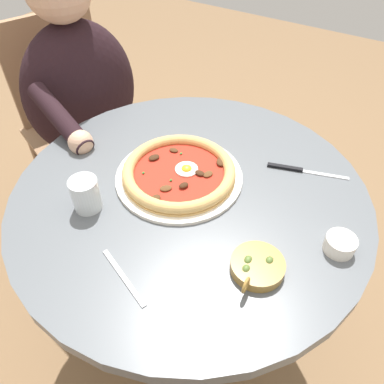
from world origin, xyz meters
TOP-DOWN VIEW (x-y plane):
  - ground_plane at (0.00, 0.00)m, footprint 6.00×6.00m
  - dining_table at (0.00, 0.00)m, footprint 0.89×0.89m
  - pizza_on_plate at (0.03, 0.05)m, footprint 0.32×0.32m
  - water_glass at (-0.17, 0.18)m, footprint 0.07×0.07m
  - steak_knife at (0.21, -0.20)m, footprint 0.07×0.20m
  - ramekin_capers at (0.01, -0.37)m, footprint 0.07×0.07m
  - olive_pan at (-0.12, -0.24)m, footprint 0.14×0.11m
  - fork_utensil at (-0.28, -0.01)m, footprint 0.07×0.15m
  - diner_person at (0.23, 0.58)m, footprint 0.51×0.47m
  - cafe_chair_diner at (0.29, 0.71)m, footprint 0.52×0.52m

SIDE VIEW (x-z plane):
  - ground_plane at x=0.00m, z-range -0.02..0.00m
  - diner_person at x=0.23m, z-range -0.05..1.07m
  - cafe_chair_diner at x=0.29m, z-range 0.09..0.98m
  - dining_table at x=0.00m, z-range 0.22..0.93m
  - fork_utensil at x=-0.28m, z-range 0.71..0.71m
  - steak_knife at x=0.21m, z-range 0.71..0.72m
  - olive_pan at x=-0.12m, z-range 0.70..0.75m
  - pizza_on_plate at x=0.03m, z-range 0.71..0.75m
  - ramekin_capers at x=0.01m, z-range 0.71..0.75m
  - water_glass at x=-0.17m, z-range 0.71..0.79m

